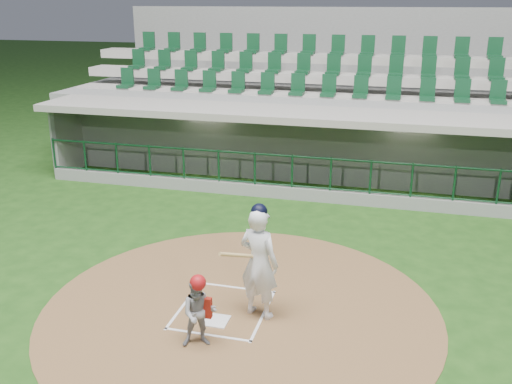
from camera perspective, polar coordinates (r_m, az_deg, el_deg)
ground at (r=10.81m, az=-2.81°, el=-10.94°), size 120.00×120.00×0.00m
dirt_circle at (r=10.57m, az=-1.56°, el=-11.65°), size 7.20×7.20×0.01m
home_plate at (r=10.23m, az=-4.02°, el=-12.70°), size 0.43×0.43×0.02m
batter_box_chalk at (r=10.56m, az=-3.31°, el=-11.64°), size 1.55×1.80×0.01m
dugout_structure at (r=17.54m, az=5.14°, el=4.21°), size 16.40×3.70×3.00m
seating_deck at (r=20.43m, az=6.43°, el=7.57°), size 17.00×6.72×5.15m
batter at (r=9.91m, az=0.30°, el=-6.96°), size 0.96×0.98×2.10m
catcher at (r=9.34m, az=-5.71°, el=-11.75°), size 0.69×0.62×1.26m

